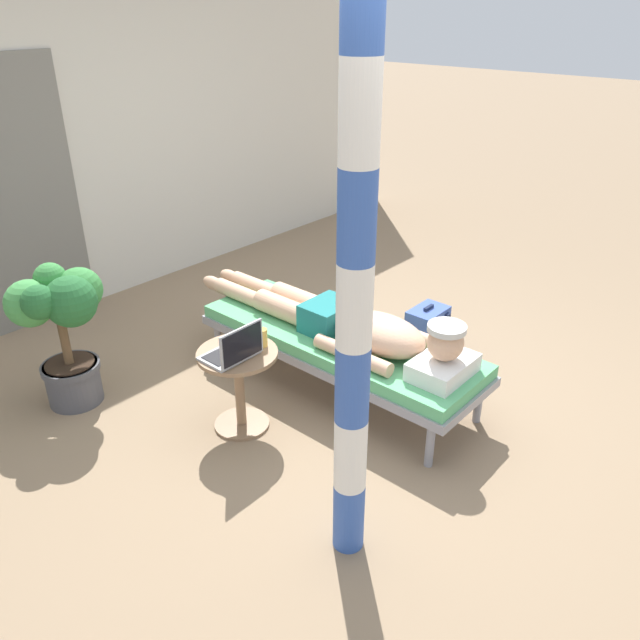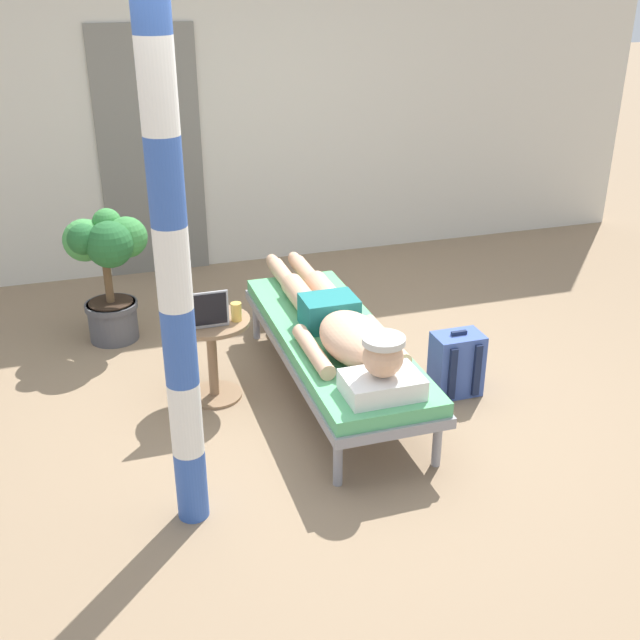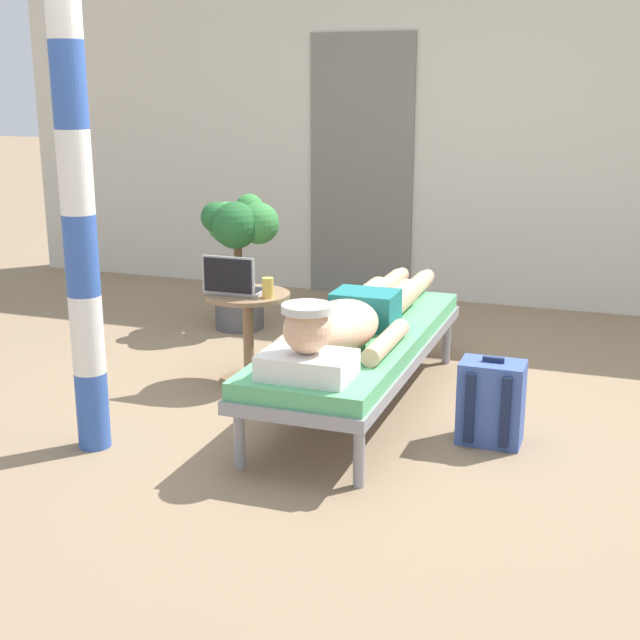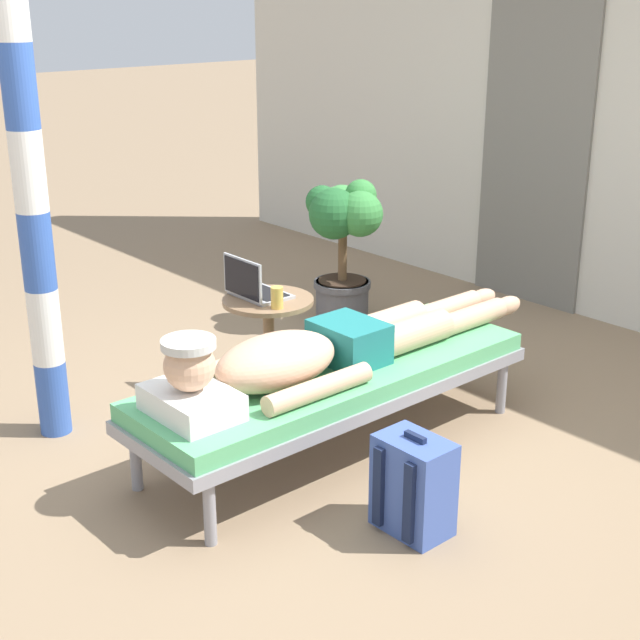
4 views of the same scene
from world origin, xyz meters
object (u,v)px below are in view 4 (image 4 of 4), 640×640
(drink_glass, at_px, (277,298))
(porch_post, at_px, (28,171))
(lounge_chair, at_px, (334,380))
(backpack, at_px, (414,486))
(side_table, at_px, (269,328))
(person_reclining, at_px, (316,351))
(laptop, at_px, (253,287))
(potted_plant, at_px, (343,236))

(drink_glass, distance_m, porch_post, 1.33)
(lounge_chair, xyz_separation_m, backpack, (0.72, -0.23, -0.15))
(drink_glass, relative_size, backpack, 0.26)
(lounge_chair, bearing_deg, side_table, 166.01)
(side_table, relative_size, backpack, 1.23)
(side_table, relative_size, drink_glass, 4.68)
(person_reclining, bearing_deg, laptop, 163.07)
(person_reclining, xyz_separation_m, potted_plant, (-1.25, 1.30, 0.06))
(backpack, bearing_deg, potted_plant, 144.19)
(lounge_chair, height_order, drink_glass, drink_glass)
(potted_plant, xyz_separation_m, porch_post, (0.22, -2.11, 0.70))
(lounge_chair, bearing_deg, porch_post, -138.23)
(person_reclining, relative_size, porch_post, 0.84)
(person_reclining, distance_m, potted_plant, 1.80)
(lounge_chair, height_order, person_reclining, person_reclining)
(person_reclining, xyz_separation_m, side_table, (-0.72, 0.29, -0.16))
(side_table, height_order, laptop, laptop)
(lounge_chair, bearing_deg, laptop, 170.69)
(person_reclining, xyz_separation_m, laptop, (-0.78, 0.24, 0.06))
(laptop, distance_m, porch_post, 1.28)
(lounge_chair, xyz_separation_m, potted_plant, (-1.25, 1.19, 0.24))
(potted_plant, bearing_deg, laptop, -66.34)
(person_reclining, distance_m, drink_glass, 0.62)
(laptop, relative_size, backpack, 0.73)
(person_reclining, height_order, side_table, person_reclining)
(laptop, relative_size, porch_post, 0.12)
(laptop, xyz_separation_m, drink_glass, (0.21, -0.01, -0.00))
(person_reclining, bearing_deg, potted_plant, 133.68)
(side_table, height_order, drink_glass, drink_glass)
(lounge_chair, relative_size, potted_plant, 2.15)
(backpack, height_order, porch_post, porch_post)
(side_table, height_order, potted_plant, potted_plant)
(porch_post, bearing_deg, lounge_chair, 41.77)
(lounge_chair, height_order, porch_post, porch_post)
(laptop, xyz_separation_m, backpack, (1.50, -0.35, -0.39))
(laptop, relative_size, drink_glass, 2.78)
(laptop, relative_size, potted_plant, 0.33)
(porch_post, bearing_deg, backpack, 21.50)
(drink_glass, bearing_deg, lounge_chair, -11.94)
(potted_plant, height_order, porch_post, porch_post)
(backpack, distance_m, potted_plant, 2.46)
(person_reclining, height_order, drink_glass, person_reclining)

